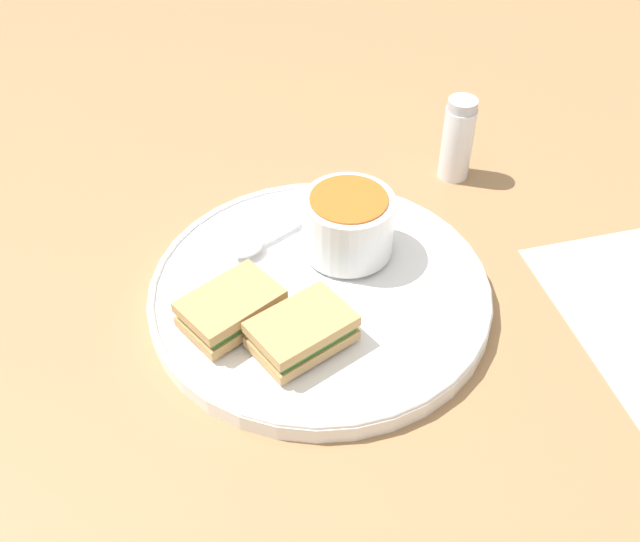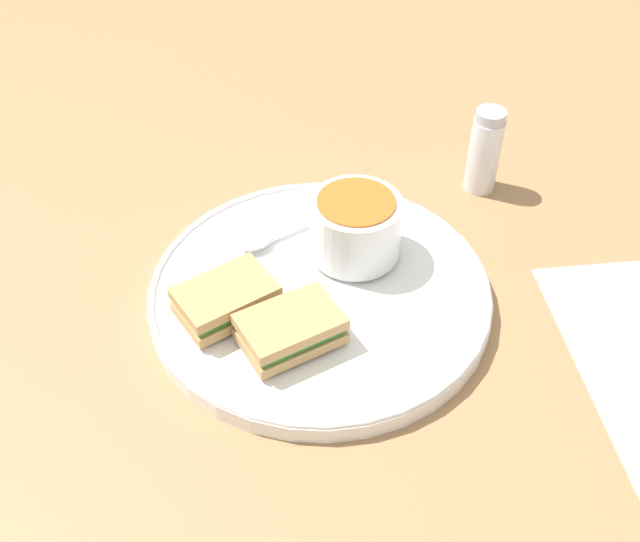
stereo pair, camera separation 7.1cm
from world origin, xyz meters
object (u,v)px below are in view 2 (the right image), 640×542
object	(u,v)px
sandwich_half_near	(226,299)
spoon	(265,239)
sandwich_half_far	(290,329)
salt_shaker	(485,151)
soup_bowl	(355,226)

from	to	relation	value
sandwich_half_near	spoon	bearing A→B (deg)	70.71
spoon	sandwich_half_far	bearing A→B (deg)	70.26
sandwich_half_far	salt_shaker	distance (m)	0.33
sandwich_half_near	salt_shaker	distance (m)	0.35
soup_bowl	salt_shaker	world-z (taller)	salt_shaker
spoon	sandwich_half_near	xyz separation A→B (m)	(-0.03, -0.10, 0.01)
soup_bowl	sandwich_half_near	bearing A→B (deg)	-147.80
sandwich_half_far	salt_shaker	xyz separation A→B (m)	(0.22, 0.25, 0.01)
spoon	salt_shaker	bearing A→B (deg)	174.41
soup_bowl	sandwich_half_far	bearing A→B (deg)	-119.17
spoon	salt_shaker	xyz separation A→B (m)	(0.25, 0.11, 0.02)
spoon	salt_shaker	world-z (taller)	salt_shaker
spoon	sandwich_half_far	distance (m)	0.14
soup_bowl	sandwich_half_near	xyz separation A→B (m)	(-0.12, -0.08, -0.02)
soup_bowl	salt_shaker	distance (m)	0.20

